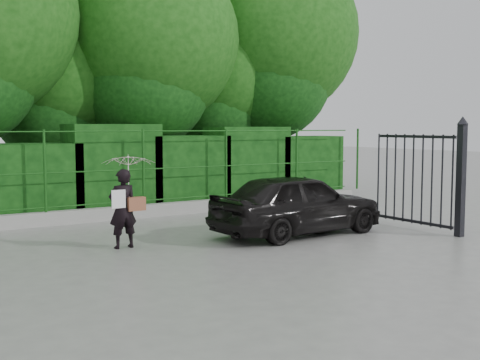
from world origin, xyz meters
TOP-DOWN VIEW (x-y plane):
  - ground at (0.00, 0.00)m, footprint 80.00×80.00m
  - kerb at (0.00, 4.50)m, footprint 14.00×0.25m
  - fence at (0.22, 4.50)m, footprint 14.13×0.06m
  - hedge at (0.04, 5.50)m, footprint 14.20×1.20m
  - trees at (1.14, 7.74)m, footprint 17.10×6.15m
  - gate at (4.60, -0.72)m, footprint 0.22×2.33m
  - woman at (-1.28, 1.34)m, footprint 0.93×0.95m
  - car at (2.06, 0.70)m, footprint 3.74×1.65m

SIDE VIEW (x-z plane):
  - ground at x=0.00m, z-range 0.00..0.00m
  - kerb at x=0.00m, z-range 0.00..0.30m
  - car at x=2.06m, z-range 0.00..1.25m
  - hedge at x=0.04m, z-range -0.11..2.11m
  - woman at x=-1.28m, z-range 0.27..1.94m
  - gate at x=4.60m, z-range 0.01..2.37m
  - fence at x=0.22m, z-range 0.30..2.10m
  - trees at x=1.14m, z-range 0.58..8.66m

